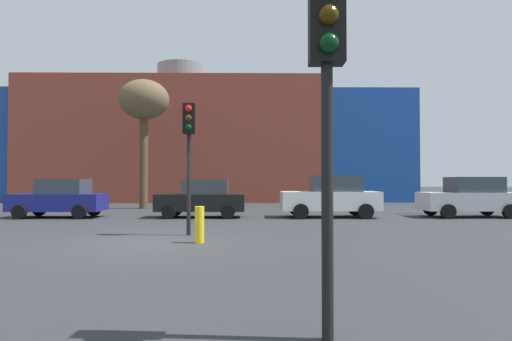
{
  "coord_description": "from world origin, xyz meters",
  "views": [
    {
      "loc": [
        2.59,
        -11.17,
        1.61
      ],
      "look_at": [
        2.82,
        8.83,
        2.07
      ],
      "focal_mm": 30.14,
      "sensor_mm": 36.0,
      "label": 1
    }
  ],
  "objects_px": {
    "parked_car_3": "(331,196)",
    "parked_car_4": "(470,197)",
    "parked_car_2": "(202,198)",
    "bare_tree_0": "(144,103)",
    "traffic_light_island": "(189,138)",
    "bollard_yellow_0": "(200,225)",
    "parked_car_1": "(60,198)",
    "traffic_light_near_right": "(327,71)"
  },
  "relations": [
    {
      "from": "traffic_light_near_right",
      "to": "bollard_yellow_0",
      "type": "xyz_separation_m",
      "value": [
        -2.1,
        6.79,
        -2.25
      ]
    },
    {
      "from": "parked_car_3",
      "to": "bare_tree_0",
      "type": "relative_size",
      "value": 0.57
    },
    {
      "from": "parked_car_3",
      "to": "traffic_light_island",
      "type": "relative_size",
      "value": 1.09
    },
    {
      "from": "bare_tree_0",
      "to": "bollard_yellow_0",
      "type": "distance_m",
      "value": 15.54
    },
    {
      "from": "parked_car_3",
      "to": "traffic_light_island",
      "type": "distance_m",
      "value": 8.36
    },
    {
      "from": "parked_car_3",
      "to": "traffic_light_island",
      "type": "bearing_deg",
      "value": 49.05
    },
    {
      "from": "bare_tree_0",
      "to": "traffic_light_near_right",
      "type": "bearing_deg",
      "value": -71.18
    },
    {
      "from": "parked_car_2",
      "to": "parked_car_3",
      "type": "xyz_separation_m",
      "value": [
        5.63,
        0.0,
        0.09
      ]
    },
    {
      "from": "parked_car_4",
      "to": "traffic_light_island",
      "type": "distance_m",
      "value": 13.15
    },
    {
      "from": "traffic_light_near_right",
      "to": "bare_tree_0",
      "type": "relative_size",
      "value": 0.5
    },
    {
      "from": "parked_car_2",
      "to": "bollard_yellow_0",
      "type": "bearing_deg",
      "value": 96.03
    },
    {
      "from": "parked_car_3",
      "to": "bare_tree_0",
      "type": "xyz_separation_m",
      "value": [
        -9.69,
        5.99,
        5.16
      ]
    },
    {
      "from": "traffic_light_island",
      "to": "bare_tree_0",
      "type": "xyz_separation_m",
      "value": [
        -4.36,
        12.13,
        3.21
      ]
    },
    {
      "from": "parked_car_1",
      "to": "parked_car_2",
      "type": "relative_size",
      "value": 1.01
    },
    {
      "from": "parked_car_1",
      "to": "bollard_yellow_0",
      "type": "relative_size",
      "value": 4.12
    },
    {
      "from": "parked_car_2",
      "to": "parked_car_4",
      "type": "relative_size",
      "value": 0.94
    },
    {
      "from": "bollard_yellow_0",
      "to": "parked_car_2",
      "type": "bearing_deg",
      "value": 96.03
    },
    {
      "from": "parked_car_3",
      "to": "traffic_light_island",
      "type": "xyz_separation_m",
      "value": [
        -5.33,
        -6.14,
        1.95
      ]
    },
    {
      "from": "bare_tree_0",
      "to": "bollard_yellow_0",
      "type": "bearing_deg",
      "value": -70.39
    },
    {
      "from": "traffic_light_island",
      "to": "bollard_yellow_0",
      "type": "bearing_deg",
      "value": 15.82
    },
    {
      "from": "parked_car_1",
      "to": "traffic_light_near_right",
      "type": "height_order",
      "value": "traffic_light_near_right"
    },
    {
      "from": "traffic_light_island",
      "to": "bare_tree_0",
      "type": "height_order",
      "value": "bare_tree_0"
    },
    {
      "from": "parked_car_1",
      "to": "bollard_yellow_0",
      "type": "xyz_separation_m",
      "value": [
        6.99,
        -7.67,
        -0.36
      ]
    },
    {
      "from": "parked_car_3",
      "to": "parked_car_4",
      "type": "bearing_deg",
      "value": 180.0
    },
    {
      "from": "parked_car_3",
      "to": "parked_car_1",
      "type": "bearing_deg",
      "value": 0.0
    },
    {
      "from": "parked_car_1",
      "to": "parked_car_3",
      "type": "relative_size",
      "value": 0.92
    },
    {
      "from": "parked_car_1",
      "to": "parked_car_4",
      "type": "relative_size",
      "value": 0.95
    },
    {
      "from": "parked_car_4",
      "to": "traffic_light_near_right",
      "type": "bearing_deg",
      "value": 58.54
    },
    {
      "from": "parked_car_3",
      "to": "bollard_yellow_0",
      "type": "height_order",
      "value": "parked_car_3"
    },
    {
      "from": "parked_car_3",
      "to": "parked_car_4",
      "type": "distance_m",
      "value": 6.12
    },
    {
      "from": "parked_car_4",
      "to": "bare_tree_0",
      "type": "height_order",
      "value": "bare_tree_0"
    },
    {
      "from": "traffic_light_near_right",
      "to": "parked_car_4",
      "type": "bearing_deg",
      "value": 150.13
    },
    {
      "from": "traffic_light_island",
      "to": "parked_car_4",
      "type": "bearing_deg",
      "value": 115.69
    },
    {
      "from": "parked_car_3",
      "to": "bollard_yellow_0",
      "type": "relative_size",
      "value": 4.49
    },
    {
      "from": "traffic_light_near_right",
      "to": "traffic_light_island",
      "type": "distance_m",
      "value": 8.72
    },
    {
      "from": "traffic_light_near_right",
      "to": "bare_tree_0",
      "type": "distance_m",
      "value": 21.86
    },
    {
      "from": "parked_car_4",
      "to": "bollard_yellow_0",
      "type": "distance_m",
      "value": 13.37
    },
    {
      "from": "parked_car_2",
      "to": "traffic_light_island",
      "type": "xyz_separation_m",
      "value": [
        0.31,
        -6.14,
        2.03
      ]
    },
    {
      "from": "parked_car_1",
      "to": "parked_car_4",
      "type": "distance_m",
      "value": 17.94
    },
    {
      "from": "parked_car_2",
      "to": "parked_car_4",
      "type": "xyz_separation_m",
      "value": [
        11.76,
        -0.0,
        0.05
      ]
    },
    {
      "from": "parked_car_2",
      "to": "bare_tree_0",
      "type": "distance_m",
      "value": 8.93
    },
    {
      "from": "parked_car_1",
      "to": "bare_tree_0",
      "type": "relative_size",
      "value": 0.52
    }
  ]
}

